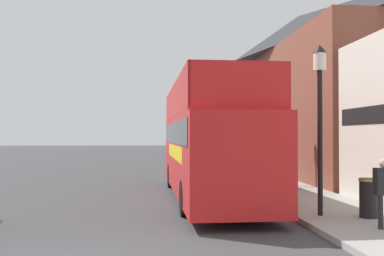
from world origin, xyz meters
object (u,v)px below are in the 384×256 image
Objects in this scene: tour_bus at (208,147)px; lamp_post_second at (245,101)px; parked_car_ahead_of_bus at (197,164)px; lamp_post_nearest at (320,97)px; pedestrian_second at (384,186)px; litter_bin at (368,197)px.

tour_bus is 2.16× the size of lamp_post_second.
parked_car_ahead_of_bus is 0.97× the size of lamp_post_nearest.
parked_car_ahead_of_bus is 0.81× the size of lamp_post_second.
parked_car_ahead_of_bus is 2.76× the size of pedestrian_second.
lamp_post_nearest is (1.79, -13.37, 2.55)m from parked_car_ahead_of_bus.
tour_bus is at bearing 116.84° from pedestrian_second.
parked_car_ahead_of_bus is at bearing 99.59° from pedestrian_second.
lamp_post_second is at bearing 58.64° from tour_bus.
parked_car_ahead_of_bus is 14.09m from litter_bin.
lamp_post_second is (2.08, 3.49, 1.91)m from tour_bus.
pedestrian_second is (3.10, -6.12, -0.72)m from tour_bus.
tour_bus is 6.89m from pedestrian_second.
litter_bin is (1.08, -0.42, -2.53)m from lamp_post_nearest.
parked_car_ahead_of_bus is 13.73m from lamp_post_nearest.
litter_bin is (3.41, -4.80, -1.13)m from tour_bus.
lamp_post_nearest reaches higher than tour_bus.
tour_bus reaches higher than litter_bin.
lamp_post_nearest is at bearing -88.14° from lamp_post_second.
parked_car_ahead_of_bus is 6.48m from lamp_post_second.
lamp_post_nearest is at bearing 113.60° from pedestrian_second.
lamp_post_nearest is at bearing -84.60° from parked_car_ahead_of_bus.
lamp_post_nearest is 4.48× the size of litter_bin.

